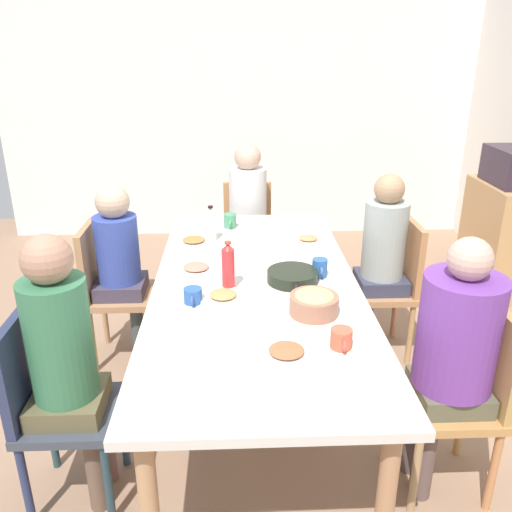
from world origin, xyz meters
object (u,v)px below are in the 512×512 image
(person_0, at_px, (65,354))
(plate_3, at_px, (223,297))
(chair_2, at_px, (393,281))
(person_4, at_px, (121,259))
(person_1, at_px, (454,346))
(bottle_1, at_px, (211,224))
(chair_1, at_px, (467,390))
(chair_0, at_px, (50,401))
(chair_4, at_px, (108,286))
(dining_table, at_px, (256,295))
(cup_2, at_px, (193,296))
(plate_0, at_px, (196,269))
(cup_1, at_px, (341,339))
(cup_0, at_px, (320,268))
(plate_1, at_px, (308,240))
(plate_2, at_px, (194,242))
(chair_3, at_px, (248,233))
(person_3, at_px, (248,209))
(plate_4, at_px, (286,353))
(serving_pan, at_px, (293,277))
(cup_3, at_px, (230,221))
(side_cabinet, at_px, (503,238))
(bowl_0, at_px, (314,303))
(bottle_0, at_px, (228,267))
(person_2, at_px, (381,252))

(person_0, relative_size, plate_3, 5.31)
(chair_2, distance_m, person_4, 1.72)
(person_1, relative_size, bottle_1, 5.45)
(chair_1, bearing_deg, bottle_1, -136.60)
(chair_0, distance_m, chair_4, 1.16)
(dining_table, distance_m, cup_2, 0.39)
(plate_0, relative_size, cup_1, 2.01)
(person_4, bearing_deg, person_0, -0.08)
(chair_2, height_order, cup_0, chair_2)
(person_0, height_order, plate_1, person_0)
(chair_4, height_order, person_4, person_4)
(plate_2, distance_m, cup_1, 1.40)
(chair_0, relative_size, chair_3, 1.00)
(chair_3, xyz_separation_m, chair_4, (0.96, -0.90, 0.00))
(chair_1, xyz_separation_m, plate_1, (-1.17, -0.55, 0.28))
(person_3, height_order, plate_4, person_3)
(plate_2, height_order, bottle_1, bottle_1)
(plate_4, relative_size, serving_pan, 0.58)
(bottle_1, bearing_deg, cup_2, -3.83)
(person_4, bearing_deg, plate_2, 91.78)
(person_3, distance_m, plate_3, 1.63)
(plate_3, xyz_separation_m, cup_3, (-1.07, 0.03, 0.03))
(person_4, bearing_deg, chair_2, 90.00)
(chair_3, xyz_separation_m, cup_1, (2.17, 0.32, 0.31))
(plate_4, bearing_deg, chair_3, -177.67)
(person_0, distance_m, side_cabinet, 3.56)
(chair_1, distance_m, side_cabinet, 2.37)
(bowl_0, bearing_deg, plate_0, -131.86)
(plate_1, distance_m, bottle_0, 0.82)
(serving_pan, relative_size, cup_2, 3.60)
(plate_1, bearing_deg, person_1, 21.74)
(person_4, bearing_deg, cup_1, 42.84)
(plate_1, relative_size, bottle_1, 0.92)
(plate_0, relative_size, serving_pan, 0.56)
(cup_2, height_order, bottle_0, bottle_0)
(plate_2, xyz_separation_m, cup_1, (1.23, 0.67, 0.03))
(plate_4, relative_size, side_cabinet, 0.28)
(person_3, bearing_deg, cup_2, -10.55)
(person_0, xyz_separation_m, plate_3, (-0.40, 0.65, 0.05))
(person_2, height_order, chair_4, person_2)
(chair_0, height_order, person_0, person_0)
(chair_1, relative_size, plate_0, 3.60)
(plate_2, xyz_separation_m, cup_0, (0.52, 0.70, 0.03))
(chair_4, xyz_separation_m, plate_4, (1.27, 0.99, 0.28))
(plate_0, height_order, bowl_0, bowl_0)
(bottle_1, bearing_deg, plate_2, -64.21)
(cup_0, bearing_deg, bowl_0, -12.35)
(chair_1, xyz_separation_m, chair_3, (-2.11, -0.90, 0.00))
(chair_3, xyz_separation_m, cup_3, (0.64, -0.13, 0.31))
(chair_1, distance_m, person_3, 2.23)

